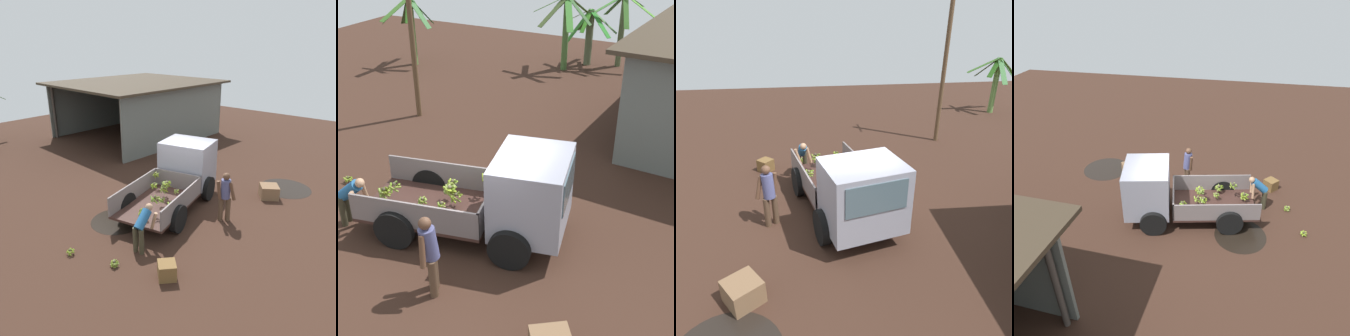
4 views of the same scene
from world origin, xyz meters
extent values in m
plane|color=#382319|center=(0.00, 0.00, 0.00)|extent=(36.00, 36.00, 0.00)
cylinder|color=black|center=(-2.30, 0.75, 0.00)|extent=(1.73, 1.73, 0.01)
cube|color=#39231D|center=(-1.27, -0.14, 0.48)|extent=(3.23, 2.44, 0.08)
cube|color=slate|center=(-1.47, 0.74, 0.84)|extent=(2.84, 0.68, 0.63)
cube|color=slate|center=(-1.08, -1.02, 0.84)|extent=(2.84, 0.68, 0.63)
cube|color=slate|center=(0.12, 0.17, 0.84)|extent=(0.45, 1.82, 0.63)
cube|color=#9192A2|center=(0.99, 0.36, 1.26)|extent=(1.85, 2.10, 1.64)
cube|color=#4C606B|center=(1.73, 0.53, 1.59)|extent=(0.35, 1.43, 0.72)
cylinder|color=black|center=(0.56, 1.25, 0.44)|extent=(0.91, 0.41, 0.89)
cylinder|color=black|center=(0.98, -0.62, 0.44)|extent=(0.91, 0.41, 0.89)
cylinder|color=black|center=(-1.90, 0.70, 0.44)|extent=(0.91, 0.41, 0.89)
cylinder|color=black|center=(-1.49, -1.17, 0.44)|extent=(0.91, 0.41, 0.89)
sphere|color=#47402E|center=(-0.73, -0.48, 0.95)|extent=(0.07, 0.07, 0.07)
cylinder|color=#9AAD48|center=(-0.68, -0.48, 0.89)|extent=(0.05, 0.14, 0.13)
cylinder|color=olive|center=(-0.72, -0.43, 0.89)|extent=(0.14, 0.07, 0.14)
cylinder|color=olive|center=(-0.77, -0.46, 0.88)|extent=(0.10, 0.13, 0.15)
cylinder|color=olive|center=(-0.77, -0.52, 0.90)|extent=(0.12, 0.14, 0.12)
cylinder|color=olive|center=(-0.71, -0.52, 0.88)|extent=(0.13, 0.08, 0.15)
sphere|color=#423B2B|center=(-1.89, -0.58, 1.15)|extent=(0.08, 0.08, 0.08)
cylinder|color=#85B12D|center=(-1.94, -0.63, 1.06)|extent=(0.15, 0.17, 0.20)
cylinder|color=olive|center=(-1.85, -0.65, 1.07)|extent=(0.21, 0.14, 0.18)
cylinder|color=olive|center=(-1.80, -0.57, 1.09)|extent=(0.07, 0.23, 0.15)
cylinder|color=olive|center=(-1.87, -0.50, 1.07)|extent=(0.21, 0.09, 0.18)
cylinder|color=olive|center=(-1.97, -0.53, 1.09)|extent=(0.16, 0.22, 0.14)
sphere|color=#423C2B|center=(-2.31, -0.49, 0.83)|extent=(0.09, 0.09, 0.09)
cylinder|color=olive|center=(-2.30, -0.56, 0.74)|extent=(0.20, 0.08, 0.22)
cylinder|color=olive|center=(-2.24, -0.53, 0.75)|extent=(0.15, 0.22, 0.20)
cylinder|color=olive|center=(-2.23, -0.48, 0.75)|extent=(0.08, 0.22, 0.20)
cylinder|color=#8AA82F|center=(-2.27, -0.41, 0.75)|extent=(0.22, 0.16, 0.19)
cylinder|color=olive|center=(-2.34, -0.40, 0.77)|extent=(0.24, 0.12, 0.17)
cylinder|color=olive|center=(-2.38, -0.45, 0.74)|extent=(0.15, 0.20, 0.22)
cylinder|color=olive|center=(-2.38, -0.50, 0.73)|extent=(0.09, 0.20, 0.23)
cylinder|color=olive|center=(-2.37, -0.56, 0.76)|extent=(0.21, 0.19, 0.19)
sphere|color=brown|center=(-1.38, -0.83, 0.83)|extent=(0.09, 0.09, 0.09)
cylinder|color=olive|center=(-1.40, -0.76, 0.74)|extent=(0.20, 0.09, 0.20)
cylinder|color=olive|center=(-1.47, -0.79, 0.78)|extent=(0.14, 0.23, 0.13)
cylinder|color=olive|center=(-1.43, -0.86, 0.73)|extent=(0.12, 0.18, 0.21)
cylinder|color=olive|center=(-1.40, -0.92, 0.77)|extent=(0.23, 0.11, 0.16)
cylinder|color=olive|center=(-1.36, -0.89, 0.73)|extent=(0.18, 0.10, 0.22)
cylinder|color=olive|center=(-1.30, -0.88, 0.77)|extent=(0.15, 0.22, 0.15)
cylinder|color=olive|center=(-1.31, -0.80, 0.75)|extent=(0.13, 0.20, 0.19)
cylinder|color=olive|center=(-1.33, -0.75, 0.77)|extent=(0.22, 0.15, 0.15)
sphere|color=brown|center=(-0.75, -0.10, 1.13)|extent=(0.08, 0.08, 0.08)
cylinder|color=olive|center=(-0.69, -0.05, 1.06)|extent=(0.16, 0.21, 0.17)
cylinder|color=olive|center=(-0.76, -0.03, 1.05)|extent=(0.20, 0.07, 0.19)
cylinder|color=#8B9F41|center=(-0.84, -0.08, 1.07)|extent=(0.09, 0.22, 0.15)
cylinder|color=olive|center=(-0.77, -0.17, 1.05)|extent=(0.20, 0.09, 0.19)
cylinder|color=#87A323|center=(-0.68, -0.15, 1.08)|extent=(0.16, 0.21, 0.14)
sphere|color=brown|center=(-1.33, -0.36, 0.81)|extent=(0.07, 0.07, 0.07)
cylinder|color=olive|center=(-1.33, -0.31, 0.74)|extent=(0.14, 0.05, 0.16)
cylinder|color=#96B23A|center=(-1.39, -0.32, 0.76)|extent=(0.13, 0.16, 0.12)
cylinder|color=olive|center=(-1.39, -0.38, 0.75)|extent=(0.09, 0.17, 0.13)
cylinder|color=olive|center=(-1.34, -0.41, 0.74)|extent=(0.15, 0.07, 0.16)
cylinder|color=olive|center=(-1.28, -0.40, 0.75)|extent=(0.14, 0.15, 0.13)
cylinder|color=olive|center=(-1.27, -0.32, 0.77)|extent=(0.11, 0.17, 0.11)
sphere|color=#4C4531|center=(-0.96, 0.31, 1.02)|extent=(0.09, 0.09, 0.09)
cylinder|color=olive|center=(-1.04, 0.29, 0.97)|extent=(0.08, 0.21, 0.11)
cylinder|color=#5F7C19|center=(-1.00, 0.25, 0.95)|extent=(0.17, 0.14, 0.16)
cylinder|color=olive|center=(-0.94, 0.25, 0.94)|extent=(0.17, 0.10, 0.18)
cylinder|color=#8DA03C|center=(-0.91, 0.28, 0.93)|extent=(0.11, 0.16, 0.19)
cylinder|color=olive|center=(-0.89, 0.35, 0.96)|extent=(0.14, 0.19, 0.14)
cylinder|color=olive|center=(-0.94, 0.38, 0.95)|extent=(0.20, 0.10, 0.15)
cylinder|color=#88B033|center=(-1.00, 0.35, 0.94)|extent=(0.15, 0.14, 0.18)
sphere|color=brown|center=(-0.73, 0.07, 0.86)|extent=(0.08, 0.08, 0.08)
cylinder|color=olive|center=(-0.75, -0.02, 0.78)|extent=(0.22, 0.09, 0.17)
cylinder|color=olive|center=(-0.67, 0.02, 0.77)|extent=(0.16, 0.18, 0.20)
cylinder|color=#88B231|center=(-0.64, 0.11, 0.81)|extent=(0.14, 0.23, 0.13)
cylinder|color=olive|center=(-0.71, 0.16, 0.80)|extent=(0.24, 0.09, 0.14)
cylinder|color=olive|center=(-0.79, 0.14, 0.79)|extent=(0.19, 0.18, 0.16)
cylinder|color=olive|center=(-0.81, 0.04, 0.77)|extent=(0.11, 0.20, 0.19)
sphere|color=brown|center=(-0.79, -0.06, 1.11)|extent=(0.08, 0.08, 0.08)
cylinder|color=olive|center=(-0.75, -0.13, 1.03)|extent=(0.20, 0.14, 0.18)
cylinder|color=olive|center=(-0.72, -0.08, 1.03)|extent=(0.09, 0.21, 0.18)
cylinder|color=#53731A|center=(-0.73, 0.00, 1.05)|extent=(0.19, 0.19, 0.15)
cylinder|color=olive|center=(-0.81, 0.03, 1.05)|extent=(0.23, 0.10, 0.15)
cylinder|color=olive|center=(-0.87, -0.02, 1.04)|extent=(0.13, 0.21, 0.17)
cylinder|color=olive|center=(-0.87, -0.09, 1.04)|extent=(0.14, 0.22, 0.16)
cylinder|color=olive|center=(-0.83, -0.14, 1.05)|extent=(0.22, 0.14, 0.15)
sphere|color=#4A4330|center=(-0.34, 0.77, 1.10)|extent=(0.08, 0.08, 0.08)
cylinder|color=#85A526|center=(-0.32, 0.72, 1.01)|extent=(0.16, 0.09, 0.19)
cylinder|color=olive|center=(-0.28, 0.77, 1.01)|extent=(0.05, 0.16, 0.19)
cylinder|color=#89AF36|center=(-0.33, 0.85, 1.05)|extent=(0.21, 0.06, 0.13)
cylinder|color=olive|center=(-0.39, 0.80, 1.01)|extent=(0.12, 0.16, 0.19)
cylinder|color=olive|center=(-0.41, 0.73, 1.05)|extent=(0.15, 0.19, 0.14)
cylinder|color=#3F3833|center=(1.76, 4.89, 1.60)|extent=(0.16, 0.16, 3.21)
cylinder|color=brown|center=(-5.48, 4.93, 3.18)|extent=(0.18, 0.18, 6.36)
cylinder|color=#556143|center=(-2.30, 13.49, 1.21)|extent=(0.33, 0.33, 2.42)
cube|color=#406635|center=(-1.71, 13.60, 1.99)|extent=(1.24, 0.48, 0.99)
cube|color=#277923|center=(-2.00, 13.88, 1.88)|extent=(0.77, 0.92, 1.19)
cube|color=#4D762A|center=(-2.30, 14.25, 2.07)|extent=(0.27, 1.53, 0.83)
cube|color=#365D21|center=(-2.62, 13.73, 1.94)|extent=(0.81, 0.68, 1.08)
cube|color=#597733|center=(-2.86, 13.54, 2.17)|extent=(1.15, 0.34, 0.63)
cube|color=#33832A|center=(-2.71, 13.07, 1.75)|extent=(1.02, 1.04, 1.46)
cube|color=#357D20|center=(-2.32, 13.01, 2.06)|extent=(0.23, 0.98, 0.85)
cube|color=#226F1F|center=(-1.71, 13.05, 2.00)|extent=(1.30, 1.05, 0.96)
cylinder|color=#4E5E3A|center=(-0.97, 13.92, 1.54)|extent=(0.25, 0.25, 3.08)
cube|color=#407C25|center=(-0.27, 13.89, 2.71)|extent=(1.42, 0.28, 0.86)
cube|color=#367426|center=(-0.69, 14.42, 2.83)|extent=(0.75, 1.12, 0.61)
cube|color=#396536|center=(-1.49, 14.34, 2.59)|extent=(1.18, 1.01, 1.09)
cube|color=#3E7931|center=(-1.49, 13.55, 2.79)|extent=(1.18, 0.94, 0.70)
cube|color=#3D7029|center=(-0.75, 13.48, 2.51)|extent=(0.64, 0.99, 1.25)
cylinder|color=#466F35|center=(-2.97, 12.25, 1.56)|extent=(0.27, 0.27, 3.12)
cube|color=#2F5129|center=(-2.41, 12.20, 2.63)|extent=(1.16, 0.36, 1.10)
cube|color=#4A7338|center=(-2.70, 12.87, 2.74)|extent=(0.72, 1.34, 0.88)
cube|color=#265325|center=(-3.40, 12.76, 2.81)|extent=(1.09, 1.21, 0.74)
cube|color=#3A6C23|center=(-3.68, 12.15, 2.80)|extent=(1.47, 0.44, 0.75)
cube|color=#3E5127|center=(-3.34, 11.67, 2.60)|extent=(0.99, 1.32, 1.16)
cube|color=#3E822F|center=(-2.66, 11.70, 2.55)|extent=(0.86, 1.24, 1.25)
cylinder|color=#5C8640|center=(-9.37, 9.76, 1.46)|extent=(0.29, 0.29, 2.93)
cube|color=#3E703B|center=(-8.85, 9.72, 2.37)|extent=(1.09, 0.37, 1.24)
cube|color=#215221|center=(-9.08, 10.18, 2.38)|extent=(0.81, 1.00, 1.21)
cube|color=#4A8336|center=(-9.64, 10.47, 2.47)|extent=(0.81, 1.52, 1.04)
cube|color=#354E28|center=(-9.82, 10.03, 2.33)|extent=(1.04, 0.76, 1.32)
cube|color=#334D21|center=(-9.91, 9.43, 2.42)|extent=(1.20, 0.83, 1.13)
cube|color=#325C20|center=(-9.53, 8.98, 2.58)|extent=(0.60, 1.63, 0.81)
cube|color=#2C621B|center=(-9.17, 9.43, 2.50)|extent=(0.64, 0.83, 0.96)
cylinder|color=brown|center=(0.10, -1.99, 0.41)|extent=(0.22, 0.22, 0.83)
cylinder|color=brown|center=(-0.03, -1.79, 0.41)|extent=(0.22, 0.22, 0.83)
cylinder|color=#4F5182|center=(0.01, -1.91, 1.15)|extent=(0.47, 0.45, 0.67)
sphere|color=brown|center=(-0.02, -1.93, 1.59)|extent=(0.23, 0.23, 0.23)
cylinder|color=brown|center=(0.03, -2.14, 1.13)|extent=(0.23, 0.28, 0.62)
cylinder|color=brown|center=(-0.15, -1.76, 1.12)|extent=(0.19, 0.22, 0.62)
cylinder|color=#383423|center=(-3.07, -0.91, 0.37)|extent=(0.16, 0.16, 0.75)
cylinder|color=#383423|center=(-3.04, -1.12, 0.37)|extent=(0.16, 0.16, 0.75)
cylinder|color=#225A90|center=(-2.83, -0.98, 0.94)|extent=(0.66, 0.35, 0.59)
sphere|color=tan|center=(-2.53, -0.95, 1.19)|extent=(0.21, 0.21, 0.21)
cylinder|color=tan|center=(-2.61, -0.77, 0.82)|extent=(0.12, 0.22, 0.56)
cylinder|color=tan|center=(-2.54, -1.14, 0.83)|extent=(0.13, 0.26, 0.56)
sphere|color=#433C2B|center=(-4.37, 0.34, 0.15)|extent=(0.07, 0.07, 0.07)
cylinder|color=olive|center=(-4.37, 0.41, 0.11)|extent=(0.17, 0.05, 0.11)
cylinder|color=olive|center=(-4.41, 0.36, 0.08)|extent=(0.10, 0.14, 0.16)
cylinder|color=#8CA62C|center=(-4.42, 0.32, 0.09)|extent=(0.09, 0.16, 0.15)
cylinder|color=olive|center=(-4.38, 0.27, 0.11)|extent=(0.18, 0.07, 0.10)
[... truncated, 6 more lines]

